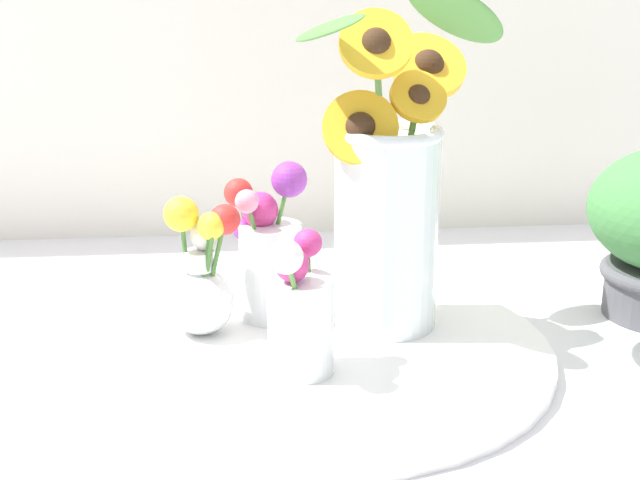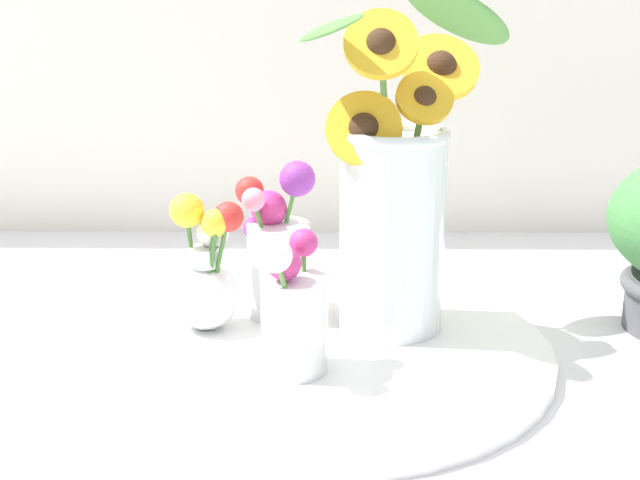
{
  "view_description": "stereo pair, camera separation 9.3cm",
  "coord_description": "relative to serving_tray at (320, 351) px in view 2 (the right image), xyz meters",
  "views": [
    {
      "loc": [
        -0.05,
        -0.78,
        0.41
      ],
      "look_at": [
        0.03,
        0.11,
        0.13
      ],
      "focal_mm": 50.0,
      "sensor_mm": 36.0,
      "label": 1
    },
    {
      "loc": [
        0.04,
        -0.78,
        0.41
      ],
      "look_at": [
        0.03,
        0.11,
        0.13
      ],
      "focal_mm": 50.0,
      "sensor_mm": 36.0,
      "label": 2
    }
  ],
  "objects": [
    {
      "name": "vase_bulb_right",
      "position": [
        -0.13,
        0.04,
        0.07
      ],
      "size": [
        0.08,
        0.08,
        0.16
      ],
      "color": "white",
      "rests_on": "serving_tray"
    },
    {
      "name": "vase_small_back",
      "position": [
        -0.05,
        0.09,
        0.09
      ],
      "size": [
        0.09,
        0.09,
        0.19
      ],
      "color": "white",
      "rests_on": "serving_tray"
    },
    {
      "name": "mason_jar_sunflowers",
      "position": [
        0.08,
        0.05,
        0.15
      ],
      "size": [
        0.24,
        0.23,
        0.39
      ],
      "color": "silver",
      "rests_on": "serving_tray"
    },
    {
      "name": "ground_plane",
      "position": [
        -0.03,
        -0.11,
        -0.01
      ],
      "size": [
        6.0,
        6.0,
        0.0
      ],
      "primitive_type": "plane",
      "color": "silver"
    },
    {
      "name": "serving_tray",
      "position": [
        0.0,
        0.0,
        0.0
      ],
      "size": [
        0.5,
        0.5,
        0.02
      ],
      "color": "white",
      "rests_on": "ground_plane"
    },
    {
      "name": "vase_small_center",
      "position": [
        -0.03,
        -0.06,
        0.07
      ],
      "size": [
        0.07,
        0.09,
        0.15
      ],
      "color": "white",
      "rests_on": "serving_tray"
    }
  ]
}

